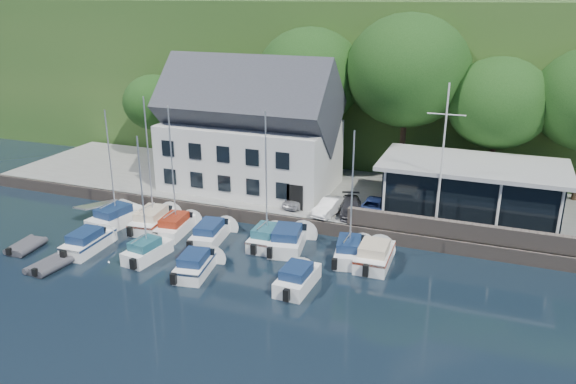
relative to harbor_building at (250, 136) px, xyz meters
name	(u,v)px	position (x,y,z in m)	size (l,w,h in m)	color
ground	(243,304)	(7.00, -16.50, -5.35)	(180.00, 180.00, 0.00)	black
quay	(332,197)	(7.00, 1.00, -4.85)	(60.00, 13.00, 1.00)	gray
quay_face	(307,225)	(7.00, -5.50, -4.85)	(60.00, 0.30, 1.00)	#5D524A
hillside	(419,55)	(7.00, 45.50, 2.65)	(160.00, 75.00, 16.00)	#284F1D
harbor_building	(250,136)	(0.00, 0.00, 0.00)	(14.40, 8.20, 8.70)	silver
club_pavilion	(471,190)	(18.00, -0.50, -2.30)	(13.20, 7.20, 4.10)	black
seawall	(479,233)	(19.00, -5.10, -3.75)	(18.00, 0.50, 1.20)	#5D524A
gangway	(106,212)	(-9.50, -7.50, -5.35)	(1.20, 6.00, 1.40)	silver
car_silver	(298,198)	(5.37, -2.98, -3.76)	(1.40, 3.48, 1.19)	#BCBCC2
car_white	(330,206)	(8.24, -3.88, -3.76)	(1.25, 3.58, 1.18)	silver
car_dgrey	(351,207)	(9.70, -3.32, -3.78)	(1.60, 3.93, 1.14)	#2C2C31
car_blue	(373,207)	(11.31, -2.95, -3.73)	(1.42, 3.61, 1.23)	#2E448F
flagpole	(442,160)	(16.09, -4.21, 0.78)	(2.46, 0.20, 10.27)	silver
tree_0	(155,116)	(-12.86, 5.21, -0.25)	(6.01, 6.01, 8.21)	#153510
tree_1	(214,112)	(-5.92, 4.86, 0.70)	(7.38, 7.38, 10.09)	#153510
tree_2	(309,101)	(3.17, 5.96, 2.15)	(9.52, 9.52, 13.01)	#153510
tree_3	(406,100)	(11.70, 6.25, 2.79)	(10.45, 10.45, 14.29)	#153510
tree_4	(496,127)	(19.13, 5.67, 1.20)	(8.12, 8.12, 11.09)	#153510
boat_r1_0	(111,165)	(-6.96, -9.45, -0.56)	(2.13, 6.52, 9.57)	white
boat_r1_1	(150,169)	(-4.13, -8.68, -0.83)	(2.17, 6.73, 9.04)	white
boat_r1_2	(173,178)	(-1.94, -9.05, -1.10)	(1.86, 6.23, 8.51)	white
boat_r1_3	(211,231)	(1.11, -9.34, -4.64)	(1.92, 6.41, 1.42)	white
boat_r1_4	(266,185)	(5.15, -8.67, -0.89)	(1.88, 5.48, 8.92)	white
boat_r1_5	(288,237)	(6.70, -8.55, -4.57)	(2.26, 6.24, 1.56)	white
boat_r1_6	(352,194)	(11.11, -8.71, -0.79)	(1.89, 5.87, 9.12)	white
boat_r1_7	(375,253)	(12.84, -8.91, -4.57)	(2.23, 5.80, 1.55)	white
boat_r2_0	(88,240)	(-5.98, -13.80, -4.60)	(1.92, 5.98, 1.49)	white
boat_r2_1	(142,196)	(-1.41, -13.52, -0.95)	(1.74, 5.03, 8.81)	white
boat_r2_2	(196,262)	(2.60, -14.10, -4.63)	(1.90, 5.54, 1.43)	white
boat_r2_3	(298,276)	(9.22, -13.59, -4.60)	(1.90, 5.32, 1.50)	white
dinghy_0	(26,245)	(-10.03, -15.34, -5.02)	(1.72, 2.86, 0.67)	#3C3C41
dinghy_1	(50,264)	(-6.41, -17.03, -5.01)	(1.75, 2.91, 0.68)	#3C3C41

